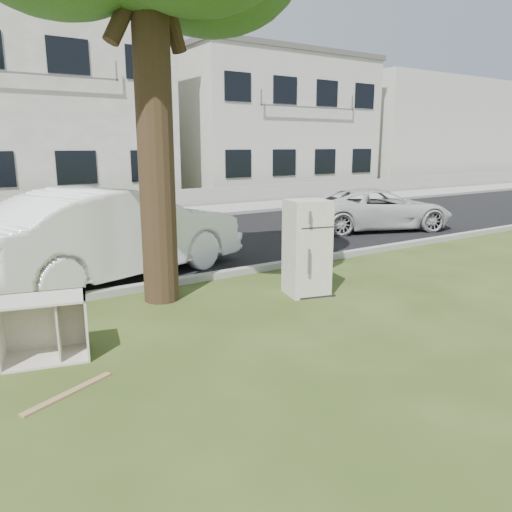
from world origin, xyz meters
TOP-DOWN VIEW (x-y plane):
  - ground at (0.00, 0.00)m, footprint 120.00×120.00m
  - road at (0.00, 6.00)m, footprint 120.00×7.00m
  - kerb_near at (0.00, 2.45)m, footprint 120.00×0.18m
  - kerb_far at (0.00, 9.55)m, footprint 120.00×0.18m
  - sidewalk at (0.00, 11.00)m, footprint 120.00×2.80m
  - low_wall at (0.00, 12.60)m, footprint 120.00×0.15m
  - townhouse_center at (0.00, 17.50)m, footprint 11.22×8.16m
  - townhouse_right at (12.00, 17.50)m, footprint 10.20×8.16m
  - filler_right at (26.00, 18.00)m, footprint 16.00×9.00m
  - fridge at (1.70, 0.78)m, footprint 0.77×0.74m
  - cabinet at (-2.40, 0.44)m, footprint 1.05×0.79m
  - plank_a at (-2.40, -0.56)m, footprint 0.97×0.50m
  - plank_b at (-2.59, 0.78)m, footprint 0.82×0.26m
  - plank_c at (-2.80, 0.98)m, footprint 0.19×0.90m
  - car_center at (-0.55, 3.52)m, footprint 5.36×3.17m
  - car_right at (7.51, 4.63)m, footprint 4.66×3.33m

SIDE VIEW (x-z plane):
  - ground at x=0.00m, z-range 0.00..0.00m
  - kerb_near at x=0.00m, z-range -0.06..0.06m
  - kerb_far at x=0.00m, z-range -0.06..0.06m
  - road at x=0.00m, z-range 0.00..0.01m
  - sidewalk at x=0.00m, z-range 0.00..0.01m
  - plank_b at x=-2.59m, z-range 0.00..0.02m
  - plank_a at x=-2.40m, z-range 0.00..0.02m
  - plank_c at x=-2.80m, z-range 0.00..0.02m
  - low_wall at x=0.00m, z-range 0.00..0.70m
  - cabinet at x=-2.40m, z-range 0.00..0.73m
  - car_right at x=7.51m, z-range 0.00..1.18m
  - fridge at x=1.70m, z-range 0.00..1.55m
  - car_center at x=-0.55m, z-range 0.00..1.67m
  - filler_right at x=26.00m, z-range 0.00..6.40m
  - townhouse_right at x=12.00m, z-range 0.00..6.84m
  - townhouse_center at x=0.00m, z-range 0.00..7.44m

